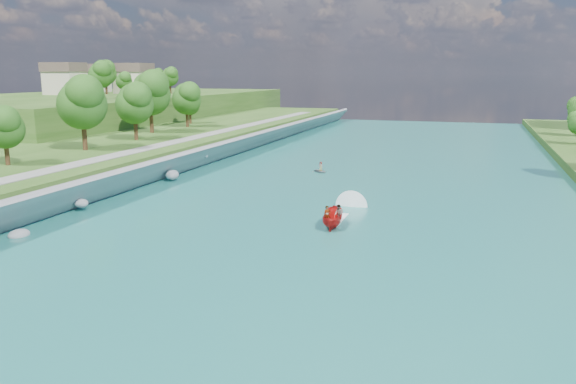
% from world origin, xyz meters
% --- Properties ---
extents(ground, '(260.00, 260.00, 0.00)m').
position_xyz_m(ground, '(0.00, 0.00, 0.00)').
color(ground, '#2D5119').
rests_on(ground, ground).
extents(river_water, '(55.00, 240.00, 0.10)m').
position_xyz_m(river_water, '(0.00, 20.00, 0.05)').
color(river_water, '#19615B').
rests_on(river_water, ground).
extents(ridge_west, '(60.00, 120.00, 9.00)m').
position_xyz_m(ridge_west, '(-82.50, 95.00, 4.50)').
color(ridge_west, '#2D5119').
rests_on(ridge_west, ground).
extents(riprap_bank, '(3.90, 236.00, 4.16)m').
position_xyz_m(riprap_bank, '(-25.84, 19.46, 1.79)').
color(riprap_bank, slate).
rests_on(riprap_bank, ground).
extents(riverside_path, '(3.00, 200.00, 0.10)m').
position_xyz_m(riverside_path, '(-32.50, 20.00, 3.55)').
color(riverside_path, gray).
rests_on(riverside_path, berm_west).
extents(ridge_houses, '(29.50, 29.50, 8.40)m').
position_xyz_m(ridge_houses, '(-88.67, 100.00, 13.31)').
color(ridge_houses, beige).
rests_on(ridge_houses, ridge_west).
extents(trees_ridge, '(22.65, 55.19, 10.60)m').
position_xyz_m(trees_ridge, '(-73.69, 92.73, 13.67)').
color(trees_ridge, '#234713').
rests_on(trees_ridge, ridge_west).
extents(motorboat, '(3.60, 19.25, 2.15)m').
position_xyz_m(motorboat, '(1.67, 14.30, 0.92)').
color(motorboat, '#AB0F0D').
rests_on(motorboat, river_water).
extents(raft, '(3.11, 3.05, 1.60)m').
position_xyz_m(raft, '(-7.27, 42.31, 0.45)').
color(raft, gray).
rests_on(raft, river_water).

